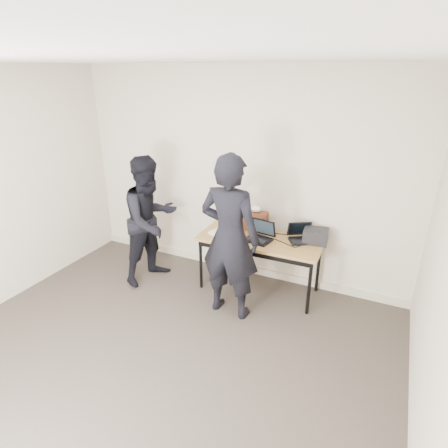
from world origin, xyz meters
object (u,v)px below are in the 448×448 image
Objects in this scene: desk at (260,243)px; leather_satchel at (253,220)px; laptop_center at (260,235)px; person_observer at (151,220)px; equipment_box at (316,236)px; person_typist at (230,238)px; laptop_beige at (224,230)px; laptop_right at (301,236)px.

leather_satchel reaches higher than desk.
person_observer is at bearing -158.86° from laptop_center.
laptop_center is 1.23× the size of equipment_box.
equipment_box is 1.10m from person_typist.
desk is 4.39× the size of laptop_beige.
laptop_right is 0.97m from person_typist.
person_observer is (-1.39, -0.29, 0.06)m from laptop_center.
desk is 4.32× the size of laptop_center.
laptop_right is at bearing 29.92° from laptop_beige.
leather_satchel is 0.20× the size of person_typist.
laptop_right reaches higher than desk.
person_typist reaches higher than person_observer.
laptop_beige is at bearing -57.88° from person_observer.
laptop_right is 0.23× the size of person_observer.
laptop_beige is 0.89× the size of laptop_right.
person_typist is (0.03, -0.80, 0.09)m from leather_satchel.
laptop_beige is 0.96m from person_observer.
person_typist is at bearing -86.10° from person_observer.
person_typist reaches higher than laptop_beige.
laptop_right is at bearing -59.41° from person_observer.
laptop_center reaches higher than laptop_beige.
person_observer reaches higher than laptop_center.
equipment_box is at bearing -133.97° from person_typist.
desk is 0.48m from laptop_beige.
person_typist reaches higher than laptop_right.
person_typist is (-0.15, -0.57, 0.28)m from desk.
laptop_center is 0.21× the size of person_observer.
equipment_box is 0.15× the size of person_typist.
leather_satchel is 0.80m from person_typist.
person_typist is at bearing -42.37° from laptop_beige.
person_observer reaches higher than laptop_beige.
person_typist is at bearing -105.61° from desk.
person_observer reaches higher than leather_satchel.
equipment_box is at bearing -23.85° from laptop_right.
equipment_box is (0.63, 0.19, 0.14)m from desk.
laptop_right is 1.90m from person_observer.
leather_satchel is 0.22× the size of person_observer.
laptop_center is (0.47, 0.02, 0.01)m from laptop_beige.
desk is 0.65m from person_typist.
equipment_box is (0.62, 0.21, 0.03)m from laptop_center.
person_typist is 1.12× the size of person_observer.
person_observer is (-1.23, 0.26, -0.10)m from person_typist.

